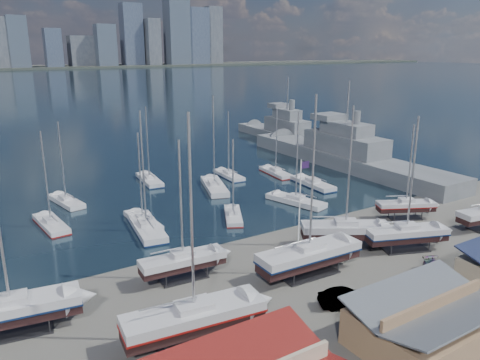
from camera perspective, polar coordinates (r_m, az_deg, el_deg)
ground at (r=51.79m, az=7.49°, el=-10.53°), size 1400.00×1400.00×0.00m
shed_grey at (r=41.34m, az=22.31°, el=-15.54°), size 12.60×8.40×4.17m
sailboat_cradle_0 at (r=43.94m, az=-26.14°, el=-14.05°), size 11.33×4.54×17.67m
sailboat_cradle_1 at (r=38.92m, az=-5.59°, el=-16.31°), size 11.86×4.45×18.52m
sailboat_cradle_2 at (r=48.54m, az=-6.97°, el=-9.76°), size 8.95×3.04×14.50m
sailboat_cradle_3 at (r=49.51m, az=8.45°, el=-9.02°), size 11.78×3.61×18.67m
sailboat_cradle_4 at (r=57.10m, az=12.74°, el=-5.91°), size 10.31×7.78×16.75m
sailboat_cradle_5 at (r=58.06m, az=19.64°, el=-6.16°), size 10.05×5.98×15.73m
sailboat_cradle_6 at (r=68.51m, az=19.58°, el=-2.95°), size 8.18×5.52×13.17m
sailboat_moored_1 at (r=66.97m, az=-22.03°, el=-5.10°), size 3.35×9.17×13.42m
sailboat_moored_2 at (r=75.91m, az=-20.43°, el=-2.51°), size 3.98×9.01×13.16m
sailboat_moored_3 at (r=61.96m, az=-11.32°, el=-5.87°), size 4.56×11.23×16.31m
sailboat_moored_4 at (r=64.60m, az=-11.75°, el=-4.97°), size 2.54×8.64×13.00m
sailboat_moored_5 at (r=84.06m, az=-10.98°, el=-0.08°), size 3.51×9.54×13.95m
sailboat_moored_6 at (r=65.23m, az=-0.83°, el=-4.44°), size 5.54×7.94×11.68m
sailboat_moored_7 at (r=78.52m, az=-3.14°, el=-0.92°), size 6.28×11.19×16.29m
sailboat_moored_8 at (r=85.80m, az=-1.39°, el=0.53°), size 2.78×8.58×12.67m
sailboat_moored_9 at (r=71.75m, az=6.80°, el=-2.64°), size 5.22×10.05×14.61m
sailboat_moored_10 at (r=81.24m, az=8.85°, el=-0.53°), size 3.39×9.94×14.62m
sailboat_moored_11 at (r=87.83m, az=4.37°, el=0.85°), size 3.34×8.93×13.03m
naval_ship_east at (r=96.22m, az=12.60°, el=2.66°), size 8.71×51.47×18.63m
naval_ship_west at (r=120.09m, az=5.67°, el=5.52°), size 7.99×39.19×17.51m
car_a at (r=39.50m, az=5.36°, el=-18.42°), size 2.66×4.21×1.34m
car_b at (r=45.10m, az=12.77°, el=-13.88°), size 5.17×3.58×1.62m
car_c at (r=45.06m, az=17.68°, el=-14.54°), size 3.33×5.04×1.29m
car_d at (r=53.20m, az=23.39°, el=-10.19°), size 3.69×5.27×1.42m
flagpole at (r=48.34m, az=7.34°, el=-3.46°), size 1.07×0.12×12.17m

